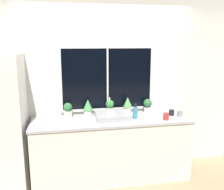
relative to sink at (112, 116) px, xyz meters
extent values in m
plane|color=#937F60|center=(-0.01, -0.28, -0.95)|extent=(14.00, 14.00, 0.00)
cube|color=silver|center=(-0.01, 0.38, 0.40)|extent=(8.00, 0.06, 2.70)
cube|color=black|center=(-0.01, 0.35, 0.48)|extent=(1.35, 0.01, 0.90)
cube|color=silver|center=(-0.01, 0.34, 0.48)|extent=(0.02, 0.01, 0.90)
cube|color=silver|center=(-0.01, 0.34, 0.02)|extent=(1.41, 0.04, 0.03)
cube|color=silver|center=(2.10, 1.22, 0.40)|extent=(0.06, 7.00, 2.70)
cube|color=silver|center=(-0.01, 0.01, -0.51)|extent=(2.21, 0.60, 0.87)
cube|color=#ADADB2|center=(-0.01, 0.01, -0.06)|extent=(2.24, 0.62, 0.03)
cube|color=#ADADB2|center=(0.00, 0.00, 0.00)|extent=(0.47, 0.40, 0.09)
cylinder|color=#B7B7BC|center=(0.00, 0.23, -0.03)|extent=(0.04, 0.04, 0.03)
cylinder|color=#B7B7BC|center=(0.00, 0.23, 0.10)|extent=(0.02, 0.02, 0.24)
cylinder|color=silver|center=(-0.61, 0.24, 0.00)|extent=(0.12, 0.12, 0.09)
sphere|color=#2D6638|center=(-0.61, 0.24, 0.10)|extent=(0.12, 0.12, 0.12)
cylinder|color=silver|center=(-0.32, 0.24, 0.00)|extent=(0.13, 0.13, 0.09)
cone|color=#478E4C|center=(-0.32, 0.24, 0.12)|extent=(0.15, 0.15, 0.16)
cylinder|color=silver|center=(0.01, 0.24, 0.01)|extent=(0.12, 0.12, 0.10)
sphere|color=#387A3D|center=(0.01, 0.24, 0.12)|extent=(0.13, 0.13, 0.13)
cylinder|color=silver|center=(0.28, 0.24, 0.01)|extent=(0.12, 0.12, 0.11)
cone|color=#569951|center=(0.28, 0.24, 0.14)|extent=(0.13, 0.13, 0.15)
cylinder|color=silver|center=(0.60, 0.24, 0.00)|extent=(0.11, 0.11, 0.09)
sphere|color=#2D6638|center=(0.60, 0.24, 0.11)|extent=(0.13, 0.13, 0.13)
cylinder|color=teal|center=(0.33, -0.02, 0.04)|extent=(0.06, 0.06, 0.17)
cylinder|color=black|center=(0.33, -0.02, 0.15)|extent=(0.03, 0.03, 0.05)
cylinder|color=white|center=(-0.99, 0.04, 0.00)|extent=(0.08, 0.08, 0.10)
cylinder|color=gray|center=(1.00, -0.03, 0.00)|extent=(0.08, 0.08, 0.09)
cylinder|color=black|center=(0.91, 0.04, -0.01)|extent=(0.08, 0.08, 0.08)
cylinder|color=#B72D28|center=(0.74, -0.15, 0.00)|extent=(0.08, 0.08, 0.10)
camera|label=1|loc=(-0.65, -3.30, 1.01)|focal=40.00mm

